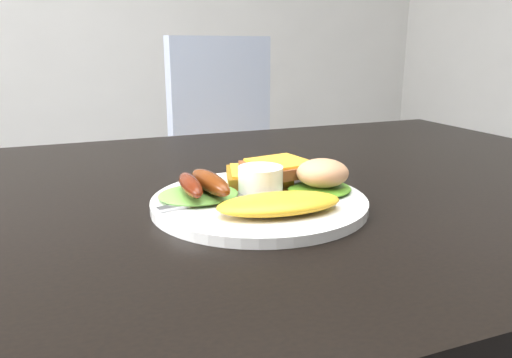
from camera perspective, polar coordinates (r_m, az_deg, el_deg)
dining_table at (r=0.69m, az=0.65°, el=-2.09°), size 1.20×0.80×0.04m
dining_chair at (r=1.74m, az=-1.84°, el=-0.91°), size 0.53×0.53×0.05m
person at (r=1.39m, az=2.75°, el=10.69°), size 0.70×0.60×1.65m
plate at (r=0.59m, az=0.37°, el=-2.69°), size 0.25×0.25×0.01m
lettuce_left at (r=0.59m, az=-6.60°, el=-1.75°), size 0.10×0.09×0.01m
lettuce_right at (r=0.61m, az=7.28°, el=-1.12°), size 0.10×0.10×0.01m
omelette at (r=0.53m, az=2.68°, el=-2.82°), size 0.14×0.08×0.02m
sausage_a at (r=0.57m, az=-7.51°, el=-0.67°), size 0.02×0.08×0.02m
sausage_b at (r=0.58m, az=-5.27°, el=-0.36°), size 0.03×0.10×0.02m
ramekin at (r=0.60m, az=0.52°, el=-0.06°), size 0.06×0.06×0.03m
toast_a at (r=0.65m, az=0.27°, el=0.27°), size 0.10×0.10×0.01m
toast_b at (r=0.64m, az=2.75°, el=1.25°), size 0.09×0.09×0.01m
potato_salad at (r=0.61m, az=7.61°, el=0.69°), size 0.07×0.07×0.03m
fork at (r=0.57m, az=-4.15°, el=-2.35°), size 0.15×0.03×0.00m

